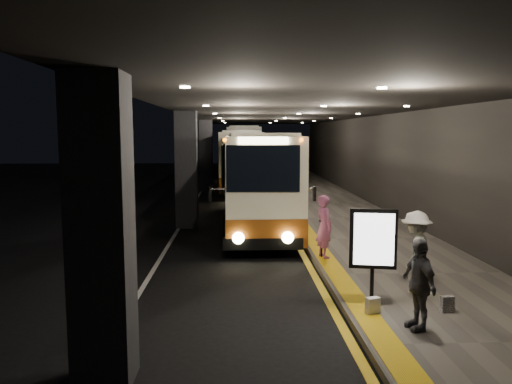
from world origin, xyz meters
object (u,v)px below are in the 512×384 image
object	(u,v)px
coach_main	(256,183)
info_sign	(373,241)
passenger_waiting_white	(416,251)
passenger_waiting_grey	(419,284)
coach_third	(244,152)
passenger_boarding	(324,226)
coach_second	(244,162)
bag_plain	(373,306)
stanchion_post	(322,239)
bag_polka	(447,304)

from	to	relation	value
coach_main	info_sign	size ratio (longest dim) A/B	5.75
passenger_waiting_white	info_sign	xyz separation A→B (m)	(-1.18, -0.86, 0.44)
passenger_waiting_grey	info_sign	world-z (taller)	info_sign
coach_third	passenger_boarding	xyz separation A→B (m)	(1.74, -31.07, -0.92)
passenger_boarding	passenger_waiting_grey	distance (m)	5.15
coach_second	bag_plain	world-z (taller)	coach_second
coach_third	passenger_boarding	bearing A→B (deg)	-85.94
info_sign	bag_plain	bearing A→B (deg)	-92.42
bag_plain	stanchion_post	bearing A→B (deg)	93.01
coach_second	bag_polka	world-z (taller)	coach_second
passenger_waiting_white	info_sign	world-z (taller)	info_sign
coach_main	passenger_waiting_white	bearing A→B (deg)	-71.26
coach_second	info_sign	world-z (taller)	coach_second
passenger_boarding	stanchion_post	xyz separation A→B (m)	(-0.05, 0.04, -0.36)
coach_second	bag_polka	bearing A→B (deg)	-78.87
passenger_boarding	passenger_waiting_grey	xyz separation A→B (m)	(0.77, -5.09, -0.06)
coach_main	stanchion_post	size ratio (longest dim) A/B	11.00
coach_main	passenger_boarding	xyz separation A→B (m)	(1.68, -5.66, -0.65)
coach_main	info_sign	world-z (taller)	coach_main
coach_main	bag_polka	xyz separation A→B (m)	(3.31, -9.98, -1.36)
passenger_waiting_white	passenger_waiting_grey	xyz separation A→B (m)	(-0.69, -2.07, -0.07)
bag_polka	bag_plain	world-z (taller)	bag_plain
coach_main	bag_plain	world-z (taller)	coach_main
passenger_boarding	passenger_waiting_grey	world-z (taller)	passenger_boarding
coach_second	stanchion_post	xyz separation A→B (m)	(1.89, -18.23, -1.08)
passenger_waiting_grey	stanchion_post	distance (m)	5.21
coach_main	passenger_waiting_white	world-z (taller)	coach_main
coach_third	bag_polka	size ratio (longest dim) A/B	40.61
coach_third	info_sign	bearing A→B (deg)	-85.83
coach_third	passenger_waiting_grey	xyz separation A→B (m)	(2.51, -36.16, -0.98)
passenger_boarding	passenger_waiting_white	distance (m)	3.36
bag_polka	stanchion_post	size ratio (longest dim) A/B	0.31
coach_third	passenger_waiting_white	world-z (taller)	coach_third
coach_third	passenger_waiting_white	size ratio (longest dim) A/B	7.31
coach_third	bag_polka	xyz separation A→B (m)	(3.37, -35.39, -1.63)
coach_main	bag_polka	bearing A→B (deg)	-72.79
coach_second	coach_third	xyz separation A→B (m)	(0.20, 12.80, 0.20)
coach_second	passenger_boarding	distance (m)	18.39
info_sign	bag_polka	bearing A→B (deg)	-7.71
coach_second	bag_plain	size ratio (longest dim) A/B	36.35
passenger_waiting_grey	bag_plain	distance (m)	1.14
passenger_boarding	bag_plain	world-z (taller)	passenger_boarding
coach_main	passenger_waiting_grey	xyz separation A→B (m)	(2.45, -10.75, -0.71)
bag_plain	coach_main	bearing A→B (deg)	100.51
passenger_waiting_grey	coach_third	bearing A→B (deg)	172.79
coach_second	passenger_waiting_grey	xyz separation A→B (m)	(2.71, -23.36, -0.78)
bag_plain	info_sign	distance (m)	1.26
coach_second	passenger_boarding	bearing A→B (deg)	-81.81
passenger_boarding	info_sign	bearing A→B (deg)	166.91
coach_main	coach_third	world-z (taller)	coach_third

